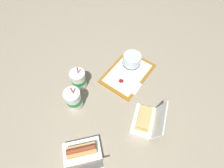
# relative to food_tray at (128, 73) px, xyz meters

# --- Properties ---
(ground_plane) EXTENTS (3.20, 3.20, 0.00)m
(ground_plane) POSITION_rel_food_tray_xyz_m (-0.19, 0.00, -0.01)
(ground_plane) COLOR gray
(food_tray) EXTENTS (0.39, 0.29, 0.01)m
(food_tray) POSITION_rel_food_tray_xyz_m (0.00, 0.00, 0.00)
(food_tray) COLOR #A56619
(food_tray) RESTS_ON ground_plane
(cake_container) EXTENTS (0.13, 0.13, 0.08)m
(cake_container) POSITION_rel_food_tray_xyz_m (0.09, 0.03, 0.05)
(cake_container) COLOR black
(cake_container) RESTS_ON food_tray
(ketchup_cup) EXTENTS (0.04, 0.04, 0.02)m
(ketchup_cup) POSITION_rel_food_tray_xyz_m (-0.10, -0.02, 0.02)
(ketchup_cup) COLOR white
(ketchup_cup) RESTS_ON food_tray
(napkin_stack) EXTENTS (0.11, 0.11, 0.00)m
(napkin_stack) POSITION_rel_food_tray_xyz_m (-0.07, -0.09, 0.01)
(napkin_stack) COLOR white
(napkin_stack) RESTS_ON food_tray
(plastic_fork) EXTENTS (0.11, 0.02, 0.00)m
(plastic_fork) POSITION_rel_food_tray_xyz_m (-0.10, 0.07, 0.01)
(plastic_fork) COLOR white
(plastic_fork) RESTS_ON food_tray
(clamshell_hotdog_corner) EXTENTS (0.27, 0.27, 0.15)m
(clamshell_hotdog_corner) POSITION_rel_food_tray_xyz_m (-0.60, -0.15, 0.03)
(clamshell_hotdog_corner) COLOR white
(clamshell_hotdog_corner) RESTS_ON ground_plane
(clamshell_sandwich_back) EXTENTS (0.25, 0.23, 0.16)m
(clamshell_sandwich_back) POSITION_rel_food_tray_xyz_m (-0.22, -0.30, 0.04)
(clamshell_sandwich_back) COLOR white
(clamshell_sandwich_back) RESTS_ON ground_plane
(soda_cup_front) EXTENTS (0.10, 0.10, 0.21)m
(soda_cup_front) POSITION_rel_food_tray_xyz_m (-0.29, 0.19, 0.07)
(soda_cup_front) COLOR white
(soda_cup_front) RESTS_ON ground_plane
(soda_cup_right) EXTENTS (0.10, 0.10, 0.22)m
(soda_cup_right) POSITION_rel_food_tray_xyz_m (-0.41, 0.10, 0.07)
(soda_cup_right) COLOR white
(soda_cup_right) RESTS_ON ground_plane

